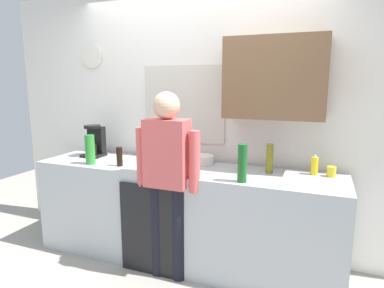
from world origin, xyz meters
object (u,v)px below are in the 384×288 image
Objects in this scene: bottle_dark_sauce at (119,156)px; cup_yellow_cup at (331,172)px; bottle_clear_soda at (90,150)px; bottle_olive_oil at (270,159)px; bottle_green_wine at (242,163)px; coffee_maker at (95,142)px; person_at_sink at (167,171)px; mixing_bowl at (202,159)px; bottle_red_vinegar at (171,150)px; bottle_amber_beer at (155,157)px; dish_soap at (315,165)px.

bottle_dark_sauce reaches higher than cup_yellow_cup.
bottle_clear_soda is 1.66m from bottle_olive_oil.
bottle_clear_soda is 1.47m from bottle_green_wine.
person_at_sink is at bearing -21.44° from coffee_maker.
person_at_sink is (-0.61, -0.07, -0.11)m from bottle_green_wine.
mixing_bowl is (0.68, 0.38, -0.05)m from bottle_dark_sauce.
bottle_red_vinegar is 0.96× the size of bottle_amber_beer.
mixing_bowl is at bearing 84.59° from person_at_sink.
bottle_green_wine is at bearing -3.71° from bottle_dark_sauce.
cup_yellow_cup is 1.14m from mixing_bowl.
bottle_amber_beer is (0.84, -0.25, -0.03)m from coffee_maker.
bottle_red_vinegar is at bearing 89.63° from bottle_amber_beer.
coffee_maker reaches higher than bottle_amber_beer.
bottle_green_wine is 0.68m from dish_soap.
bottle_clear_soda is 1.12× the size of bottle_olive_oil.
bottle_olive_oil is (0.97, 0.25, 0.01)m from bottle_amber_beer.
dish_soap is (-0.13, 0.01, 0.04)m from cup_yellow_cup.
bottle_dark_sauce is (0.48, -0.26, -0.06)m from coffee_maker.
bottle_dark_sauce is 0.78m from mixing_bowl.
person_at_sink is (-0.12, -0.52, 0.00)m from mixing_bowl.
bottle_clear_soda is at bearing -157.01° from mixing_bowl.
coffee_maker is at bearing -174.36° from bottle_red_vinegar.
bottle_olive_oil is 0.51m from cup_yellow_cup.
mixing_bowl is (0.32, 0.03, -0.07)m from bottle_red_vinegar.
bottle_amber_beer is at bearing 173.36° from bottle_green_wine.
cup_yellow_cup is 0.14m from dish_soap.
bottle_red_vinegar is 0.91m from bottle_green_wine.
bottle_red_vinegar is at bearing 152.44° from bottle_green_wine.
bottle_clear_soda reaches higher than dish_soap.
mixing_bowl is (0.32, 0.36, -0.08)m from bottle_amber_beer.
bottle_dark_sauce is (-0.36, -0.35, -0.02)m from bottle_red_vinegar.
bottle_amber_beer is 0.14× the size of person_at_sink.
coffee_maker is 1.12m from person_at_sink.
mixing_bowl is (1.16, 0.11, -0.11)m from coffee_maker.
bottle_red_vinegar is 0.97m from bottle_olive_oil.
bottle_olive_oil is 1.39× the size of bottle_dark_sauce.
bottle_clear_soda is at bearing 178.54° from bottle_green_wine.
bottle_green_wine is at bearing -6.64° from bottle_amber_beer.
bottle_red_vinegar is 1.22× the size of bottle_dark_sauce.
cup_yellow_cup is at bearing 10.63° from bottle_dark_sauce.
coffee_maker is 1.10× the size of bottle_green_wine.
bottle_olive_oil is at bearing 11.42° from bottle_dark_sauce.
dish_soap is (1.99, 0.40, -0.06)m from bottle_clear_soda.
bottle_amber_beer is 0.27m from person_at_sink.
dish_soap is (0.52, 0.43, -0.07)m from bottle_green_wine.
bottle_amber_beer is 0.49m from mixing_bowl.
cup_yellow_cup is (1.46, 0.32, -0.07)m from bottle_amber_beer.
bottle_green_wine reaches higher than bottle_amber_beer.
bottle_red_vinegar is 0.50m from bottle_dark_sauce.
cup_yellow_cup reaches higher than mixing_bowl.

